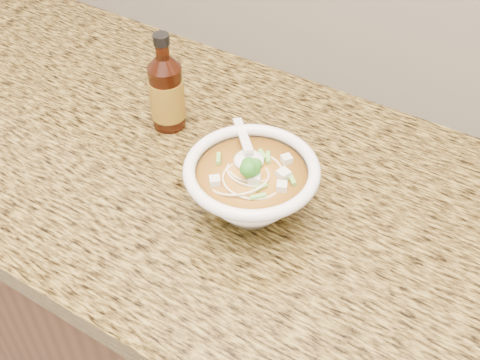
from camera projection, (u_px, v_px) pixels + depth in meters
The scene contains 4 objects.
cabinet at pixel (264, 345), 1.29m from camera, with size 4.00×0.65×0.86m, color #351F10.
counter_slab at pixel (271, 199), 0.98m from camera, with size 4.00×0.68×0.04m, color olive.
soup_bowl at pixel (251, 187), 0.90m from camera, with size 0.20×0.20×0.11m.
hot_sauce_bottle at pixel (167, 93), 1.03m from camera, with size 0.08×0.08×0.18m.
Camera 1 is at (0.32, 1.07, 1.58)m, focal length 45.00 mm.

